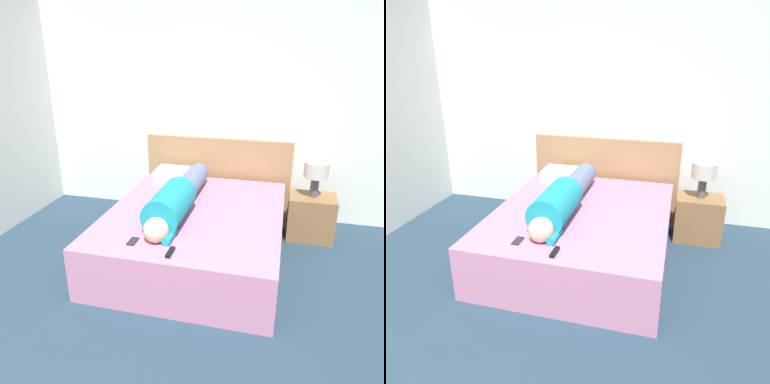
{
  "view_description": "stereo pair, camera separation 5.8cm",
  "coord_description": "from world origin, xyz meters",
  "views": [
    {
      "loc": [
        0.8,
        -0.76,
        1.98
      ],
      "look_at": [
        0.01,
        2.33,
        0.74
      ],
      "focal_mm": 35.0,
      "sensor_mm": 36.0,
      "label": 1
    },
    {
      "loc": [
        0.85,
        -0.74,
        1.98
      ],
      "look_at": [
        0.01,
        2.33,
        0.74
      ],
      "focal_mm": 35.0,
      "sensor_mm": 36.0,
      "label": 2
    }
  ],
  "objects": [
    {
      "name": "wall_back",
      "position": [
        0.0,
        3.66,
        1.3
      ],
      "size": [
        5.66,
        0.06,
        2.6
      ],
      "color": "silver",
      "rests_on": "ground_plane"
    },
    {
      "name": "table_lamp",
      "position": [
        1.14,
        3.16,
        0.76
      ],
      "size": [
        0.25,
        0.25,
        0.38
      ],
      "color": "#4C4C51",
      "rests_on": "nightstand"
    },
    {
      "name": "pillow_near_headboard",
      "position": [
        -0.41,
        3.28,
        0.56
      ],
      "size": [
        0.5,
        0.32,
        0.14
      ],
      "color": "silver",
      "rests_on": "bed"
    },
    {
      "name": "person_lying",
      "position": [
        -0.16,
        2.4,
        0.63
      ],
      "size": [
        0.33,
        1.6,
        0.33
      ],
      "color": "#DBB293",
      "rests_on": "bed"
    },
    {
      "name": "cell_phone",
      "position": [
        -0.34,
        1.74,
        0.5
      ],
      "size": [
        0.06,
        0.13,
        0.01
      ],
      "color": "black",
      "rests_on": "bed"
    },
    {
      "name": "nightstand",
      "position": [
        1.14,
        3.16,
        0.24
      ],
      "size": [
        0.49,
        0.37,
        0.49
      ],
      "color": "brown",
      "rests_on": "ground_plane"
    },
    {
      "name": "tv_remote",
      "position": [
        0.01,
        1.64,
        0.5
      ],
      "size": [
        0.04,
        0.15,
        0.02
      ],
      "color": "black",
      "rests_on": "bed"
    },
    {
      "name": "headboard",
      "position": [
        0.01,
        3.59,
        0.48
      ],
      "size": [
        1.78,
        0.04,
        0.96
      ],
      "color": "#A37A51",
      "rests_on": "ground_plane"
    },
    {
      "name": "bed",
      "position": [
        0.01,
        2.48,
        0.25
      ],
      "size": [
        1.66,
        2.01,
        0.49
      ],
      "color": "#B2708E",
      "rests_on": "ground_plane"
    }
  ]
}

